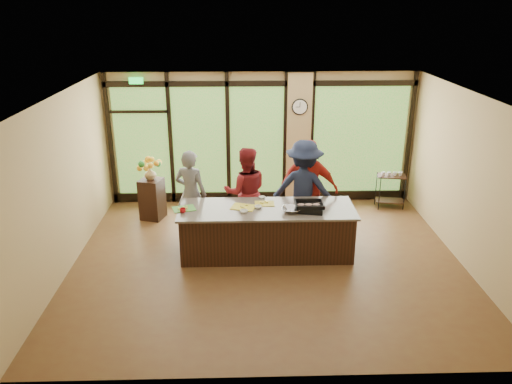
{
  "coord_description": "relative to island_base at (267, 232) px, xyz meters",
  "views": [
    {
      "loc": [
        -0.45,
        -8.03,
        4.44
      ],
      "look_at": [
        -0.19,
        0.4,
        1.2
      ],
      "focal_mm": 35.0,
      "sensor_mm": 36.0,
      "label": 1
    }
  ],
  "objects": [
    {
      "name": "mixing_bowl",
      "position": [
        0.43,
        -0.19,
        0.52
      ],
      "size": [
        0.39,
        0.39,
        0.08
      ],
      "primitive_type": "imported",
      "rotation": [
        0.0,
        0.0,
        -0.17
      ],
      "color": "silver",
      "rests_on": "countertop"
    },
    {
      "name": "flower_stand",
      "position": [
        -2.39,
        1.71,
        0.0
      ],
      "size": [
        0.56,
        0.56,
        0.89
      ],
      "primitive_type": "cube",
      "rotation": [
        0.0,
        0.0,
        -0.31
      ],
      "color": "black",
      "rests_on": "floor"
    },
    {
      "name": "prep_bowl_near",
      "position": [
        -0.42,
        -0.2,
        0.5
      ],
      "size": [
        0.18,
        0.18,
        0.05
      ],
      "primitive_type": "imported",
      "rotation": [
        0.0,
        0.0,
        -0.23
      ],
      "color": "white",
      "rests_on": "countertop"
    },
    {
      "name": "roasting_pan",
      "position": [
        0.75,
        -0.14,
        0.52
      ],
      "size": [
        0.57,
        0.48,
        0.09
      ],
      "primitive_type": "cube",
      "rotation": [
        0.0,
        0.0,
        -0.21
      ],
      "color": "black",
      "rests_on": "countertop"
    },
    {
      "name": "flower_vase",
      "position": [
        -2.39,
        1.71,
        0.58
      ],
      "size": [
        0.33,
        0.33,
        0.26
      ],
      "primitive_type": "imported",
      "rotation": [
        0.0,
        0.0,
        -0.43
      ],
      "color": "#90754E",
      "rests_on": "flower_stand"
    },
    {
      "name": "wall_clock",
      "position": [
        0.85,
        2.57,
        1.81
      ],
      "size": [
        0.36,
        0.04,
        0.36
      ],
      "color": "black",
      "rests_on": "window_wall"
    },
    {
      "name": "cook_midright",
      "position": [
        0.88,
        0.86,
        0.54
      ],
      "size": [
        1.24,
        0.82,
        1.96
      ],
      "primitive_type": "imported",
      "rotation": [
        0.0,
        0.0,
        2.81
      ],
      "color": "#AF251A",
      "rests_on": "floor"
    },
    {
      "name": "island_base",
      "position": [
        0.0,
        0.0,
        0.0
      ],
      "size": [
        3.1,
        1.0,
        0.88
      ],
      "primitive_type": "cube",
      "color": "black",
      "rests_on": "floor"
    },
    {
      "name": "prep_bowl_mid",
      "position": [
        -0.16,
        -0.0,
        0.5
      ],
      "size": [
        0.17,
        0.17,
        0.04
      ],
      "primitive_type": "imported",
      "rotation": [
        0.0,
        0.0,
        0.25
      ],
      "color": "white",
      "rests_on": "countertop"
    },
    {
      "name": "back_wall",
      "position": [
        0.0,
        2.7,
        1.06
      ],
      "size": [
        7.0,
        0.0,
        7.0
      ],
      "primitive_type": "plane",
      "rotation": [
        1.57,
        0.0,
        0.0
      ],
      "color": "tan",
      "rests_on": "floor"
    },
    {
      "name": "cook_left",
      "position": [
        -1.45,
        0.83,
        0.45
      ],
      "size": [
        0.76,
        0.62,
        1.78
      ],
      "primitive_type": "imported",
      "rotation": [
        0.0,
        0.0,
        2.79
      ],
      "color": "slate",
      "rests_on": "floor"
    },
    {
      "name": "countertop",
      "position": [
        0.0,
        0.0,
        0.46
      ],
      "size": [
        3.2,
        1.1,
        0.04
      ],
      "primitive_type": "cube",
      "color": "slate",
      "rests_on": "island_base"
    },
    {
      "name": "left_wall",
      "position": [
        -3.5,
        -0.3,
        1.06
      ],
      "size": [
        0.0,
        6.0,
        6.0
      ],
      "primitive_type": "plane",
      "rotation": [
        1.57,
        0.0,
        1.57
      ],
      "color": "tan",
      "rests_on": "floor"
    },
    {
      "name": "ceiling",
      "position": [
        0.0,
        -0.3,
        2.56
      ],
      "size": [
        7.0,
        7.0,
        0.0
      ],
      "primitive_type": "plane",
      "rotation": [
        3.14,
        0.0,
        0.0
      ],
      "color": "silver",
      "rests_on": "back_wall"
    },
    {
      "name": "cook_right",
      "position": [
        0.77,
        0.81,
        0.54
      ],
      "size": [
        1.42,
        1.04,
        1.96
      ],
      "primitive_type": "imported",
      "rotation": [
        0.0,
        0.0,
        2.87
      ],
      "color": "#181E34",
      "rests_on": "floor"
    },
    {
      "name": "right_wall",
      "position": [
        3.5,
        -0.3,
        1.06
      ],
      "size": [
        0.0,
        6.0,
        6.0
      ],
      "primitive_type": "plane",
      "rotation": [
        1.57,
        0.0,
        -1.57
      ],
      "color": "tan",
      "rests_on": "floor"
    },
    {
      "name": "cook_midleft",
      "position": [
        -0.37,
        0.86,
        0.47
      ],
      "size": [
        0.93,
        0.75,
        1.81
      ],
      "primitive_type": "imported",
      "rotation": [
        0.0,
        0.0,
        3.22
      ],
      "color": "maroon",
      "rests_on": "floor"
    },
    {
      "name": "red_ramekin",
      "position": [
        -1.5,
        -0.17,
        0.52
      ],
      "size": [
        0.13,
        0.13,
        0.09
      ],
      "primitive_type": "imported",
      "rotation": [
        0.0,
        0.0,
        0.28
      ],
      "color": "red",
      "rests_on": "countertop"
    },
    {
      "name": "bar_cart",
      "position": [
        2.93,
        2.16,
        0.07
      ],
      "size": [
        0.67,
        0.45,
        0.85
      ],
      "rotation": [
        0.0,
        0.0,
        -0.16
      ],
      "color": "black",
      "rests_on": "floor"
    },
    {
      "name": "cutting_board_center",
      "position": [
        -0.42,
        0.04,
        0.49
      ],
      "size": [
        0.5,
        0.43,
        0.01
      ],
      "primitive_type": "cube",
      "rotation": [
        0.0,
        0.0,
        -0.3
      ],
      "color": "gold",
      "rests_on": "countertop"
    },
    {
      "name": "floor",
      "position": [
        0.0,
        -0.3,
        -0.44
      ],
      "size": [
        7.0,
        7.0,
        0.0
      ],
      "primitive_type": "plane",
      "color": "brown",
      "rests_on": "ground"
    },
    {
      "name": "cutting_board_right",
      "position": [
        -0.03,
        0.2,
        0.49
      ],
      "size": [
        0.36,
        0.27,
        0.01
      ],
      "primitive_type": "cube",
      "rotation": [
        0.0,
        0.0,
        0.02
      ],
      "color": "gold",
      "rests_on": "countertop"
    },
    {
      "name": "cutting_board_left",
      "position": [
        -1.5,
        -0.0,
        0.49
      ],
      "size": [
        0.47,
        0.4,
        0.01
      ],
      "primitive_type": "cube",
      "rotation": [
        0.0,
        0.0,
        0.29
      ],
      "color": "#489536",
      "rests_on": "countertop"
    },
    {
      "name": "window_wall",
      "position": [
        0.16,
        2.65,
        0.95
      ],
      "size": [
        6.9,
        0.12,
        3.0
      ],
      "color": "tan",
      "rests_on": "floor"
    },
    {
      "name": "prep_bowl_far",
      "position": [
        -0.06,
        0.49,
        0.5
      ],
      "size": [
        0.16,
        0.16,
        0.03
      ],
      "primitive_type": "imported",
      "rotation": [
        0.0,
        0.0,
        0.34
      ],
      "color": "white",
      "rests_on": "countertop"
    }
  ]
}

